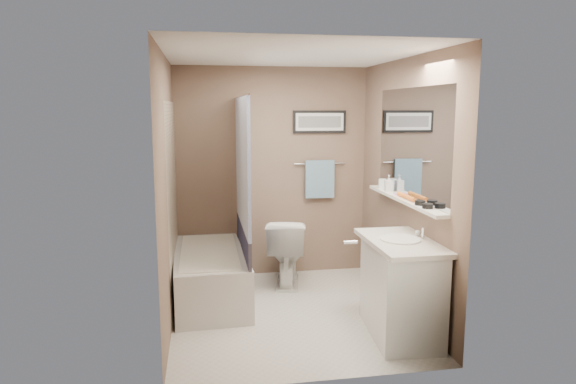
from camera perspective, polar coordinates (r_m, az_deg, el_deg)
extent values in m
plane|color=beige|center=(5.03, 0.29, -13.31)|extent=(2.50, 2.50, 0.00)
cube|color=white|center=(4.67, 0.32, 14.77)|extent=(2.20, 2.50, 0.04)
cube|color=brown|center=(5.91, -1.74, 2.14)|extent=(2.20, 0.04, 2.40)
cube|color=brown|center=(3.52, 3.74, -2.76)|extent=(2.20, 0.04, 2.40)
cube|color=brown|center=(4.64, -12.94, -0.04)|extent=(0.04, 2.50, 2.40)
cube|color=brown|center=(5.00, 12.59, 0.62)|extent=(0.04, 2.50, 2.40)
cube|color=#C3AD94|center=(5.17, -12.68, -1.35)|extent=(0.02, 1.55, 2.00)
cylinder|color=silver|center=(5.09, -5.18, 10.55)|extent=(0.02, 1.55, 0.02)
cube|color=white|center=(5.12, -5.08, 3.26)|extent=(0.03, 1.45, 1.28)
cube|color=#28294B|center=(5.27, -4.95, -5.64)|extent=(0.03, 1.45, 0.36)
cube|color=silver|center=(4.82, 13.54, 5.30)|extent=(0.02, 1.60, 1.00)
cube|color=silver|center=(4.86, 12.72, -0.82)|extent=(0.12, 1.60, 0.03)
cylinder|color=silver|center=(5.98, 3.51, 3.18)|extent=(0.60, 0.02, 0.02)
cube|color=#98C8DE|center=(5.98, 3.54, 1.45)|extent=(0.34, 0.05, 0.44)
cube|color=black|center=(5.97, 3.52, 7.79)|extent=(0.62, 0.02, 0.26)
cube|color=white|center=(5.95, 3.55, 7.78)|extent=(0.56, 0.00, 0.20)
cube|color=#595959|center=(5.95, 3.56, 7.78)|extent=(0.50, 0.00, 0.13)
cube|color=silver|center=(3.72, 12.07, -5.47)|extent=(0.80, 0.02, 2.00)
cylinder|color=silver|center=(3.66, 6.93, -5.57)|extent=(0.10, 0.02, 0.02)
cube|color=silver|center=(5.35, -8.69, -9.17)|extent=(0.77, 1.53, 0.50)
cube|color=silver|center=(5.28, -8.75, -6.59)|extent=(0.56, 1.36, 0.02)
imported|color=white|center=(5.72, -0.16, -6.54)|extent=(0.56, 0.80, 0.75)
cube|color=silver|center=(4.56, 12.42, -10.59)|extent=(0.57, 0.94, 0.80)
cube|color=beige|center=(4.43, 12.49, -5.49)|extent=(0.54, 0.96, 0.04)
cylinder|color=white|center=(4.42, 12.38, -5.14)|extent=(0.34, 0.34, 0.01)
cylinder|color=silver|center=(4.49, 14.78, -4.47)|extent=(0.02, 0.02, 0.10)
sphere|color=silver|center=(4.58, 14.25, -4.42)|extent=(0.05, 0.05, 0.05)
cylinder|color=black|center=(4.40, 15.25, -1.51)|extent=(0.09, 0.09, 0.04)
cylinder|color=black|center=(4.53, 14.46, -1.17)|extent=(0.09, 0.09, 0.04)
cylinder|color=orange|center=(4.73, 13.34, -0.65)|extent=(0.04, 0.22, 0.04)
cylinder|color=orange|center=(4.87, 12.67, -0.36)|extent=(0.04, 0.22, 0.04)
cube|color=pink|center=(5.02, 11.97, -0.26)|extent=(0.05, 0.16, 0.01)
cylinder|color=white|center=(5.38, 10.45, 0.91)|extent=(0.08, 0.08, 0.10)
imported|color=#999999|center=(5.21, 11.12, 0.97)|extent=(0.08, 0.08, 0.16)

